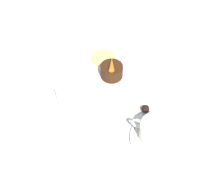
{
  "coord_description": "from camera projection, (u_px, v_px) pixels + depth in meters",
  "views": [
    {
      "loc": [
        -0.26,
        0.48,
        0.62
      ],
      "look_at": [
        -0.07,
        0.06,
        0.04
      ],
      "focal_mm": 42.0,
      "sensor_mm": 36.0,
      "label": 1
    }
  ],
  "objects": [
    {
      "name": "coffee_cup",
      "position": [
        157.0,
        131.0,
        0.68
      ],
      "size": [
        0.12,
        0.09,
        0.05
      ],
      "color": "white",
      "rests_on": "saucer"
    },
    {
      "name": "spoon",
      "position": [
        143.0,
        131.0,
        0.71
      ],
      "size": [
        0.02,
        0.1,
        0.0
      ],
      "color": "silver",
      "rests_on": "saucer"
    },
    {
      "name": "ground_plane",
      "position": [
        101.0,
        86.0,
        0.82
      ],
      "size": [
        3.0,
        3.0,
        0.0
      ],
      "primitive_type": "plane",
      "color": "white"
    },
    {
      "name": "fork",
      "position": [
        65.0,
        68.0,
        0.87
      ],
      "size": [
        0.04,
        0.19,
        0.01
      ],
      "color": "silver",
      "rests_on": "ground_plane"
    },
    {
      "name": "dessert_cake",
      "position": [
        112.0,
        71.0,
        0.81
      ],
      "size": [
        0.07,
        0.07,
        0.04
      ],
      "color": "#381E0F",
      "rests_on": "dinner_plate"
    },
    {
      "name": "carrot_garnish",
      "position": [
        112.0,
        64.0,
        0.79
      ],
      "size": [
        0.04,
        0.06,
        0.02
      ],
      "color": "orange",
      "rests_on": "dessert_cake"
    },
    {
      "name": "chocolate_truffle",
      "position": [
        145.0,
        109.0,
        0.75
      ],
      "size": [
        0.02,
        0.02,
        0.02
      ],
      "color": "black",
      "rests_on": "ground_plane"
    },
    {
      "name": "wine_glass",
      "position": [
        68.0,
        95.0,
        0.71
      ],
      "size": [
        0.06,
        0.06,
        0.11
      ],
      "color": "silver",
      "rests_on": "ground_plane"
    },
    {
      "name": "saucer",
      "position": [
        156.0,
        138.0,
        0.7
      ],
      "size": [
        0.14,
        0.14,
        0.01
      ],
      "color": "white",
      "rests_on": "ground_plane"
    },
    {
      "name": "dinner_plate",
      "position": [
        112.0,
        74.0,
        0.84
      ],
      "size": [
        0.23,
        0.23,
        0.01
      ],
      "color": "white",
      "rests_on": "ground_plane"
    },
    {
      "name": "pineapple_slice",
      "position": [
        103.0,
        58.0,
        0.87
      ],
      "size": [
        0.08,
        0.08,
        0.01
      ],
      "color": "#EFE075",
      "rests_on": "dinner_plate"
    }
  ]
}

